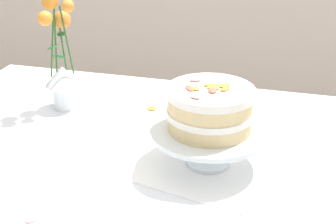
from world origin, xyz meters
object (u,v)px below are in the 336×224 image
Objects in this scene: cake_stand at (209,135)px; layer_cake at (210,109)px; flower_vase at (61,65)px; dining_table at (140,183)px.

layer_cake is (-0.00, -0.00, 0.07)m from cake_stand.
flower_vase is (-0.50, 0.22, 0.06)m from cake_stand.
dining_table is at bearing 176.96° from layer_cake.
dining_table is at bearing 176.97° from cake_stand.
cake_stand is 1.37× the size of layer_cake.
dining_table is 6.63× the size of layer_cake.
layer_cake is at bearing -24.21° from flower_vase.
flower_vase is at bearing 155.79° from layer_cake.
dining_table is 0.45m from flower_vase.
cake_stand is 0.55m from flower_vase.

